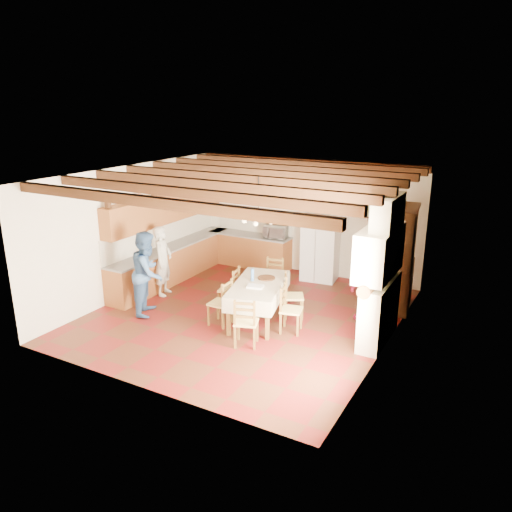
{
  "coord_description": "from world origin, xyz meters",
  "views": [
    {
      "loc": [
        4.93,
        -8.49,
        4.39
      ],
      "look_at": [
        0.1,
        0.3,
        1.25
      ],
      "focal_mm": 35.0,
      "sensor_mm": 36.0,
      "label": 1
    }
  ],
  "objects_px": {
    "chair_left_far": "(229,289)",
    "person_woman_blue": "(148,273)",
    "chair_left_near": "(220,302)",
    "microwave": "(276,232)",
    "chair_end_far": "(273,280)",
    "person_woman_red": "(367,285)",
    "chair_right_far": "(294,295)",
    "refrigerator": "(321,247)",
    "chair_right_near": "(291,309)",
    "chair_end_near": "(246,321)",
    "person_man": "(163,261)",
    "hutch": "(402,258)",
    "dining_table": "(258,287)"
  },
  "relations": [
    {
      "from": "hutch",
      "to": "person_woman_blue",
      "type": "distance_m",
      "value": 5.45
    },
    {
      "from": "chair_end_far",
      "to": "person_man",
      "type": "distance_m",
      "value": 2.6
    },
    {
      "from": "chair_end_far",
      "to": "person_woman_red",
      "type": "xyz_separation_m",
      "value": [
        2.18,
        -0.05,
        0.29
      ]
    },
    {
      "from": "chair_right_near",
      "to": "microwave",
      "type": "height_order",
      "value": "microwave"
    },
    {
      "from": "hutch",
      "to": "chair_left_near",
      "type": "height_order",
      "value": "hutch"
    },
    {
      "from": "chair_left_far",
      "to": "person_woman_red",
      "type": "relative_size",
      "value": 0.62
    },
    {
      "from": "dining_table",
      "to": "person_woman_red",
      "type": "bearing_deg",
      "value": 29.8
    },
    {
      "from": "chair_right_far",
      "to": "microwave",
      "type": "relative_size",
      "value": 1.59
    },
    {
      "from": "refrigerator",
      "to": "person_man",
      "type": "height_order",
      "value": "refrigerator"
    },
    {
      "from": "chair_right_near",
      "to": "person_woman_blue",
      "type": "distance_m",
      "value": 3.15
    },
    {
      "from": "chair_end_far",
      "to": "microwave",
      "type": "relative_size",
      "value": 1.59
    },
    {
      "from": "dining_table",
      "to": "chair_left_far",
      "type": "relative_size",
      "value": 2.13
    },
    {
      "from": "hutch",
      "to": "person_woman_red",
      "type": "relative_size",
      "value": 1.47
    },
    {
      "from": "chair_right_far",
      "to": "person_woman_blue",
      "type": "xyz_separation_m",
      "value": [
        -2.81,
        -1.28,
        0.42
      ]
    },
    {
      "from": "chair_left_far",
      "to": "chair_end_far",
      "type": "bearing_deg",
      "value": 137.88
    },
    {
      "from": "chair_left_far",
      "to": "person_woman_blue",
      "type": "relative_size",
      "value": 0.53
    },
    {
      "from": "chair_end_near",
      "to": "chair_end_far",
      "type": "xyz_separation_m",
      "value": [
        -0.58,
        2.25,
        0.0
      ]
    },
    {
      "from": "refrigerator",
      "to": "microwave",
      "type": "relative_size",
      "value": 2.84
    },
    {
      "from": "person_man",
      "to": "microwave",
      "type": "height_order",
      "value": "person_man"
    },
    {
      "from": "chair_left_near",
      "to": "hutch",
      "type": "bearing_deg",
      "value": 130.57
    },
    {
      "from": "chair_left_near",
      "to": "microwave",
      "type": "distance_m",
      "value": 3.68
    },
    {
      "from": "chair_right_near",
      "to": "microwave",
      "type": "relative_size",
      "value": 1.59
    },
    {
      "from": "chair_end_far",
      "to": "person_woman_red",
      "type": "distance_m",
      "value": 2.2
    },
    {
      "from": "dining_table",
      "to": "person_woman_blue",
      "type": "xyz_separation_m",
      "value": [
        -2.24,
        -0.78,
        0.17
      ]
    },
    {
      "from": "person_woman_blue",
      "to": "person_woman_red",
      "type": "bearing_deg",
      "value": -89.49
    },
    {
      "from": "chair_left_far",
      "to": "microwave",
      "type": "height_order",
      "value": "microwave"
    },
    {
      "from": "chair_left_near",
      "to": "microwave",
      "type": "xyz_separation_m",
      "value": [
        -0.55,
        3.59,
        0.59
      ]
    },
    {
      "from": "dining_table",
      "to": "chair_end_far",
      "type": "height_order",
      "value": "chair_end_far"
    },
    {
      "from": "chair_left_near",
      "to": "chair_left_far",
      "type": "distance_m",
      "value": 0.78
    },
    {
      "from": "refrigerator",
      "to": "chair_right_near",
      "type": "xyz_separation_m",
      "value": [
        0.65,
        -3.13,
        -0.38
      ]
    },
    {
      "from": "dining_table",
      "to": "chair_end_near",
      "type": "relative_size",
      "value": 2.13
    },
    {
      "from": "hutch",
      "to": "chair_right_far",
      "type": "bearing_deg",
      "value": -146.23
    },
    {
      "from": "chair_left_near",
      "to": "chair_end_far",
      "type": "xyz_separation_m",
      "value": [
        0.34,
        1.71,
        0.0
      ]
    },
    {
      "from": "chair_end_near",
      "to": "person_man",
      "type": "distance_m",
      "value": 3.26
    },
    {
      "from": "person_man",
      "to": "hutch",
      "type": "bearing_deg",
      "value": -86.2
    },
    {
      "from": "chair_left_far",
      "to": "person_woman_red",
      "type": "height_order",
      "value": "person_woman_red"
    },
    {
      "from": "chair_left_far",
      "to": "person_woman_blue",
      "type": "bearing_deg",
      "value": -66.67
    },
    {
      "from": "person_woman_red",
      "to": "microwave",
      "type": "distance_m",
      "value": 3.64
    },
    {
      "from": "person_woman_red",
      "to": "chair_left_near",
      "type": "bearing_deg",
      "value": -31.72
    },
    {
      "from": "refrigerator",
      "to": "microwave",
      "type": "xyz_separation_m",
      "value": [
        -1.31,
        0.08,
        0.21
      ]
    },
    {
      "from": "hutch",
      "to": "dining_table",
      "type": "distance_m",
      "value": 3.2
    },
    {
      "from": "dining_table",
      "to": "chair_left_far",
      "type": "distance_m",
      "value": 0.88
    },
    {
      "from": "refrigerator",
      "to": "person_man",
      "type": "relative_size",
      "value": 1.04
    },
    {
      "from": "refrigerator",
      "to": "chair_right_far",
      "type": "xyz_separation_m",
      "value": [
        0.39,
        -2.45,
        -0.38
      ]
    },
    {
      "from": "hutch",
      "to": "person_man",
      "type": "bearing_deg",
      "value": -167.06
    },
    {
      "from": "person_woman_red",
      "to": "microwave",
      "type": "xyz_separation_m",
      "value": [
        -3.07,
        1.93,
        0.3
      ]
    },
    {
      "from": "chair_left_far",
      "to": "chair_right_far",
      "type": "height_order",
      "value": "same"
    },
    {
      "from": "hutch",
      "to": "person_man",
      "type": "xyz_separation_m",
      "value": [
        -5.02,
        -1.89,
        -0.3
      ]
    },
    {
      "from": "chair_end_near",
      "to": "person_woman_blue",
      "type": "relative_size",
      "value": 0.53
    },
    {
      "from": "chair_left_far",
      "to": "person_man",
      "type": "height_order",
      "value": "person_man"
    }
  ]
}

